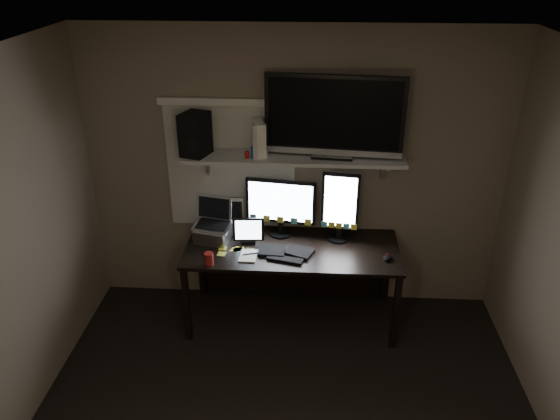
# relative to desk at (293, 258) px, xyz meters

# --- Properties ---
(ceiling) EXTENTS (3.60, 3.60, 0.00)m
(ceiling) POSITION_rel_desk_xyz_m (0.00, -1.55, 1.95)
(ceiling) COLOR silver
(ceiling) RESTS_ON back_wall
(back_wall) EXTENTS (3.60, 0.00, 3.60)m
(back_wall) POSITION_rel_desk_xyz_m (0.00, 0.25, 0.70)
(back_wall) COLOR #776555
(back_wall) RESTS_ON floor
(window_blinds) EXTENTS (1.10, 0.02, 1.10)m
(window_blinds) POSITION_rel_desk_xyz_m (-0.55, 0.24, 0.75)
(window_blinds) COLOR beige
(window_blinds) RESTS_ON back_wall
(desk) EXTENTS (1.80, 0.75, 0.73)m
(desk) POSITION_rel_desk_xyz_m (0.00, 0.00, 0.00)
(desk) COLOR black
(desk) RESTS_ON floor
(wall_shelf) EXTENTS (1.80, 0.35, 0.03)m
(wall_shelf) POSITION_rel_desk_xyz_m (0.00, 0.08, 0.91)
(wall_shelf) COLOR #AEAFAA
(wall_shelf) RESTS_ON back_wall
(monitor_landscape) EXTENTS (0.61, 0.15, 0.53)m
(monitor_landscape) POSITION_rel_desk_xyz_m (-0.11, 0.10, 0.44)
(monitor_landscape) COLOR black
(monitor_landscape) RESTS_ON desk
(monitor_portrait) EXTENTS (0.32, 0.10, 0.63)m
(monitor_portrait) POSITION_rel_desk_xyz_m (0.39, 0.04, 0.49)
(monitor_portrait) COLOR black
(monitor_portrait) RESTS_ON desk
(keyboard) EXTENTS (0.48, 0.28, 0.03)m
(keyboard) POSITION_rel_desk_xyz_m (-0.05, -0.22, 0.19)
(keyboard) COLOR black
(keyboard) RESTS_ON desk
(mouse) EXTENTS (0.09, 0.11, 0.04)m
(mouse) POSITION_rel_desk_xyz_m (0.78, -0.27, 0.19)
(mouse) COLOR black
(mouse) RESTS_ON desk
(notepad) EXTENTS (0.15, 0.20, 0.01)m
(notepad) POSITION_rel_desk_xyz_m (-0.35, -0.29, 0.18)
(notepad) COLOR white
(notepad) RESTS_ON desk
(tablet) EXTENTS (0.27, 0.13, 0.23)m
(tablet) POSITION_rel_desk_xyz_m (-0.37, -0.06, 0.29)
(tablet) COLOR black
(tablet) RESTS_ON desk
(file_sorter) EXTENTS (0.24, 0.12, 0.30)m
(file_sorter) POSITION_rel_desk_xyz_m (-0.57, 0.18, 0.33)
(file_sorter) COLOR black
(file_sorter) RESTS_ON desk
(laptop) EXTENTS (0.37, 0.32, 0.36)m
(laptop) POSITION_rel_desk_xyz_m (-0.69, -0.04, 0.36)
(laptop) COLOR silver
(laptop) RESTS_ON desk
(cup) EXTENTS (0.08, 0.08, 0.10)m
(cup) POSITION_rel_desk_xyz_m (-0.65, -0.43, 0.23)
(cup) COLOR maroon
(cup) RESTS_ON desk
(sticky_notes) EXTENTS (0.31, 0.23, 0.00)m
(sticky_notes) POSITION_rel_desk_xyz_m (-0.47, -0.26, 0.18)
(sticky_notes) COLOR #FAEF44
(sticky_notes) RESTS_ON desk
(tv) EXTENTS (1.12, 0.31, 0.66)m
(tv) POSITION_rel_desk_xyz_m (0.31, 0.09, 1.26)
(tv) COLOR black
(tv) RESTS_ON wall_shelf
(game_console) EXTENTS (0.14, 0.25, 0.28)m
(game_console) POSITION_rel_desk_xyz_m (-0.29, 0.09, 1.07)
(game_console) COLOR beige
(game_console) RESTS_ON wall_shelf
(speaker) EXTENTS (0.26, 0.28, 0.35)m
(speaker) POSITION_rel_desk_xyz_m (-0.80, 0.06, 1.10)
(speaker) COLOR black
(speaker) RESTS_ON wall_shelf
(bottles) EXTENTS (0.22, 0.07, 0.14)m
(bottles) POSITION_rel_desk_xyz_m (-0.30, 0.00, 0.99)
(bottles) COLOR #A50F0C
(bottles) RESTS_ON wall_shelf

